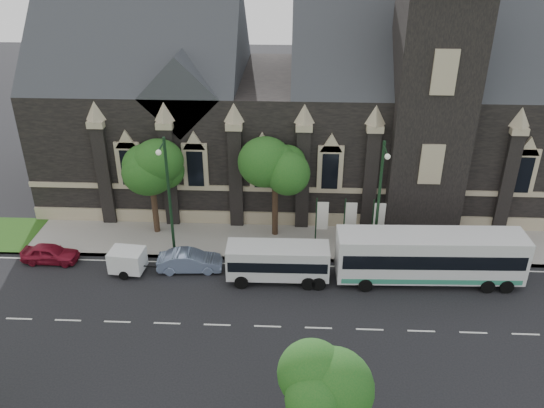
# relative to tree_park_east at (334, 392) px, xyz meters

# --- Properties ---
(ground) EXTENTS (160.00, 160.00, 0.00)m
(ground) POSITION_rel_tree_park_east_xyz_m (-6.18, 9.32, -4.62)
(ground) COLOR black
(ground) RESTS_ON ground
(sidewalk) EXTENTS (80.00, 5.00, 0.15)m
(sidewalk) POSITION_rel_tree_park_east_xyz_m (-6.18, 18.82, -4.54)
(sidewalk) COLOR gray
(sidewalk) RESTS_ON ground
(museum) EXTENTS (40.00, 17.70, 29.90)m
(museum) POSITION_rel_tree_park_east_xyz_m (-1.06, 28.10, 3.55)
(museum) COLOR black
(museum) RESTS_ON ground
(tree_park_east) EXTENTS (3.40, 3.40, 6.28)m
(tree_park_east) POSITION_rel_tree_park_east_xyz_m (0.00, 0.00, 0.00)
(tree_park_east) COLOR black
(tree_park_east) RESTS_ON ground
(tree_walk_right) EXTENTS (4.08, 4.08, 7.80)m
(tree_walk_right) POSITION_rel_tree_park_east_xyz_m (-2.96, 20.04, 1.20)
(tree_walk_right) COLOR black
(tree_walk_right) RESTS_ON ground
(tree_walk_left) EXTENTS (3.91, 3.91, 7.64)m
(tree_walk_left) POSITION_rel_tree_park_east_xyz_m (-11.97, 20.03, 1.12)
(tree_walk_left) COLOR black
(tree_walk_left) RESTS_ON ground
(street_lamp_near) EXTENTS (0.36, 1.88, 9.00)m
(street_lamp_near) POSITION_rel_tree_park_east_xyz_m (3.82, 16.42, 0.49)
(street_lamp_near) COLOR #16311B
(street_lamp_near) RESTS_ON ground
(street_lamp_mid) EXTENTS (0.36, 1.88, 9.00)m
(street_lamp_mid) POSITION_rel_tree_park_east_xyz_m (-10.18, 16.42, 0.49)
(street_lamp_mid) COLOR #16311B
(street_lamp_mid) RESTS_ON ground
(banner_flag_left) EXTENTS (0.90, 0.10, 4.00)m
(banner_flag_left) POSITION_rel_tree_park_east_xyz_m (0.11, 18.32, -2.24)
(banner_flag_left) COLOR #16311B
(banner_flag_left) RESTS_ON ground
(banner_flag_center) EXTENTS (0.90, 0.10, 4.00)m
(banner_flag_center) POSITION_rel_tree_park_east_xyz_m (2.11, 18.32, -2.24)
(banner_flag_center) COLOR #16311B
(banner_flag_center) RESTS_ON ground
(banner_flag_right) EXTENTS (0.90, 0.10, 4.00)m
(banner_flag_right) POSITION_rel_tree_park_east_xyz_m (4.11, 18.32, -2.24)
(banner_flag_right) COLOR #16311B
(banner_flag_right) RESTS_ON ground
(tour_coach) EXTENTS (12.10, 3.07, 3.51)m
(tour_coach) POSITION_rel_tree_park_east_xyz_m (7.11, 14.46, -2.71)
(tour_coach) COLOR silver
(tour_coach) RESTS_ON ground
(shuttle_bus) EXTENTS (6.69, 2.44, 2.57)m
(shuttle_bus) POSITION_rel_tree_park_east_xyz_m (-2.73, 14.12, -3.12)
(shuttle_bus) COLOR silver
(shuttle_bus) RESTS_ON ground
(box_trailer) EXTENTS (3.30, 1.95, 1.73)m
(box_trailer) POSITION_rel_tree_park_east_xyz_m (-12.90, 14.48, -3.64)
(box_trailer) COLOR white
(box_trailer) RESTS_ON ground
(sedan) EXTENTS (4.46, 1.82, 1.44)m
(sedan) POSITION_rel_tree_park_east_xyz_m (-8.77, 14.96, -3.90)
(sedan) COLOR #8093B9
(sedan) RESTS_ON ground
(car_far_red) EXTENTS (3.95, 1.67, 1.33)m
(car_far_red) POSITION_rel_tree_park_east_xyz_m (-18.68, 15.52, -3.95)
(car_far_red) COLOR maroon
(car_far_red) RESTS_ON ground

